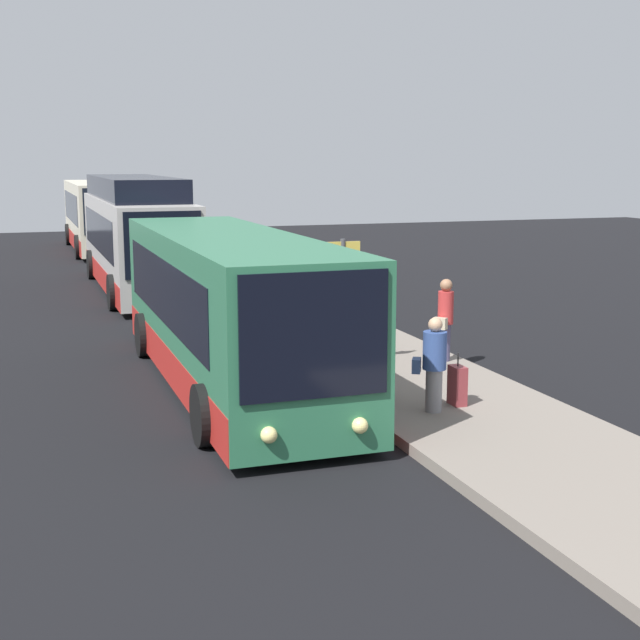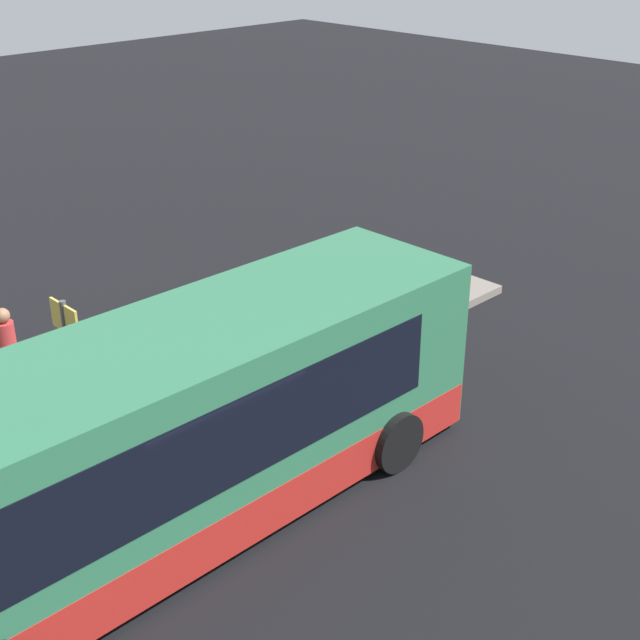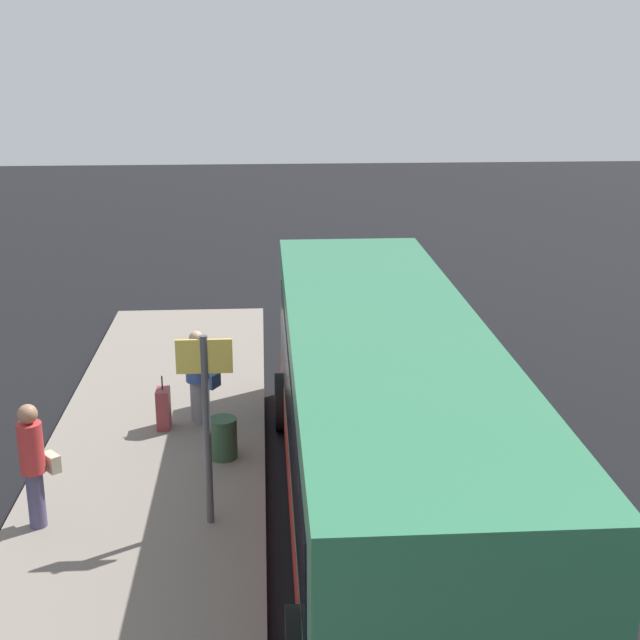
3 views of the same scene
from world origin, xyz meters
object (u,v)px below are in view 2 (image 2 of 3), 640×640
(bus_lead, at_px, (155,445))
(passenger_waiting, at_px, (234,330))
(suitcase, at_px, (205,349))
(passenger_boarding, at_px, (9,350))
(sign_post, at_px, (70,360))
(trash_bin, at_px, (186,393))

(bus_lead, xyz_separation_m, passenger_waiting, (3.53, 2.66, -0.44))
(passenger_waiting, xyz_separation_m, suitcase, (-0.24, 0.59, -0.51))
(passenger_boarding, relative_size, passenger_waiting, 1.08)
(suitcase, bearing_deg, bus_lead, -135.35)
(sign_post, height_order, trash_bin, sign_post)
(trash_bin, bearing_deg, passenger_boarding, 129.01)
(bus_lead, bearing_deg, suitcase, 44.65)
(passenger_boarding, xyz_separation_m, sign_post, (-0.05, -2.27, 0.70))
(bus_lead, height_order, trash_bin, bus_lead)
(sign_post, xyz_separation_m, trash_bin, (1.97, -0.10, -1.34))
(passenger_boarding, bearing_deg, trash_bin, 89.52)
(bus_lead, relative_size, passenger_boarding, 5.99)
(passenger_waiting, xyz_separation_m, sign_post, (-3.42, -0.36, 0.81))
(passenger_boarding, distance_m, passenger_waiting, 3.87)
(passenger_boarding, xyz_separation_m, suitcase, (3.13, -1.33, -0.62))
(bus_lead, relative_size, suitcase, 11.27)
(passenger_boarding, distance_m, sign_post, 2.38)
(bus_lead, distance_m, sign_post, 2.34)
(sign_post, distance_m, trash_bin, 2.38)
(bus_lead, xyz_separation_m, sign_post, (0.11, 2.31, 0.37))
(passenger_boarding, bearing_deg, sign_post, 49.21)
(bus_lead, relative_size, trash_bin, 16.05)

